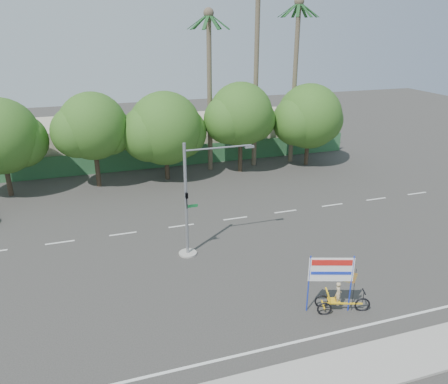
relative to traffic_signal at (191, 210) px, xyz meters
name	(u,v)px	position (x,y,z in m)	size (l,w,h in m)	color
ground	(249,281)	(2.20, -3.98, -2.92)	(120.00, 120.00, 0.00)	#33302D
sidewalk_near	(318,380)	(2.20, -11.48, -2.86)	(50.00, 2.40, 0.12)	gray
fence	(170,157)	(2.20, 17.52, -1.92)	(38.00, 0.08, 2.00)	#336B3D
building_left	(62,144)	(-7.80, 22.02, -0.92)	(12.00, 8.00, 4.00)	#B6AB91
building_right	(233,132)	(10.20, 22.02, -1.12)	(14.00, 8.00, 3.60)	#B6AB91
tree_far_left	(0,139)	(-11.85, 14.02, 1.84)	(7.14, 6.00, 7.96)	#473828
tree_left	(92,129)	(-4.85, 14.02, 2.14)	(6.66, 5.60, 8.07)	#473828
tree_center	(165,131)	(1.14, 14.02, 1.55)	(7.62, 6.40, 7.85)	#473828
tree_right	(240,117)	(8.15, 14.02, 2.32)	(6.90, 5.80, 8.36)	#473828
tree_far_right	(309,118)	(15.15, 14.02, 1.73)	(7.38, 6.20, 7.94)	#473828
palm_tall	(257,55)	(10.20, 15.52, 7.55)	(3.73, 3.79, 17.45)	#70604C
palm_mid	(296,66)	(14.20, 15.52, 6.48)	(3.73, 3.79, 15.45)	#70604C
palm_short	(209,75)	(5.70, 15.52, 5.94)	(3.73, 3.79, 14.45)	#70604C
traffic_signal	(191,210)	(0.00, 0.00, 0.00)	(4.72, 1.10, 7.00)	gray
trike_billboard	(335,289)	(5.19, -7.69, -1.67)	(3.02, 1.31, 3.10)	black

